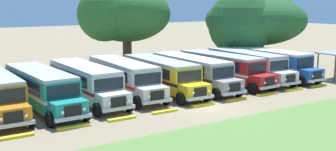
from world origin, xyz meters
name	(u,v)px	position (x,y,z in m)	size (l,w,h in m)	color
ground_plane	(206,107)	(0.00, 0.00, 0.00)	(220.00, 220.00, 0.00)	#937F60
foreground_grass_strip	(284,134)	(0.00, -7.44, 0.00)	(80.00, 8.20, 0.01)	olive
parked_bus_slot_1	(42,87)	(-10.27, 6.26, 1.58)	(3.14, 10.90, 2.82)	teal
parked_bus_slot_2	(85,81)	(-6.70, 6.78, 1.58)	(2.78, 10.85, 2.82)	silver
parked_bus_slot_3	(124,76)	(-3.20, 7.08, 1.58)	(3.00, 10.88, 2.82)	silver
parked_bus_slot_4	(161,74)	(0.01, 6.29, 1.58)	(2.88, 10.86, 2.82)	yellow
parked_bus_slot_5	(192,71)	(3.21, 6.18, 1.58)	(2.71, 10.84, 2.82)	#9E9993
parked_bus_slot_6	(222,67)	(6.86, 6.30, 1.58)	(3.30, 10.93, 2.82)	red
parked_bus_slot_7	(247,64)	(10.13, 6.38, 1.58)	(3.04, 10.89, 2.82)	silver
parked_bus_slot_8	(271,62)	(13.30, 6.13, 1.58)	(2.84, 10.86, 2.82)	#23519E
curb_wheelstop_0	(16,137)	(-13.45, 0.41, 0.07)	(2.00, 0.36, 0.15)	yellow
curb_wheelstop_1	(73,127)	(-10.09, 0.41, 0.07)	(2.00, 0.36, 0.15)	yellow
curb_wheelstop_2	(122,119)	(-6.73, 0.41, 0.07)	(2.00, 0.36, 0.15)	yellow
curb_wheelstop_3	(165,111)	(-3.36, 0.41, 0.07)	(2.00, 0.36, 0.15)	yellow
curb_wheelstop_4	(203,105)	(0.00, 0.41, 0.07)	(2.00, 0.36, 0.15)	yellow
curb_wheelstop_5	(236,99)	(3.36, 0.41, 0.07)	(2.00, 0.36, 0.15)	yellow
curb_wheelstop_6	(266,94)	(6.73, 0.41, 0.07)	(2.00, 0.36, 0.15)	yellow
curb_wheelstop_7	(294,90)	(10.09, 0.41, 0.07)	(2.00, 0.36, 0.15)	yellow
curb_wheelstop_8	(318,86)	(13.45, 0.41, 0.07)	(2.00, 0.36, 0.15)	yellow
broad_shade_tree	(123,14)	(3.07, 19.51, 6.35)	(11.81, 10.36, 9.67)	brown
secondary_tree	(251,20)	(17.77, 13.89, 5.52)	(14.44, 13.01, 9.50)	brown
waiting_shelter	(336,55)	(18.07, 1.94, 2.45)	(3.60, 2.60, 2.72)	brown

